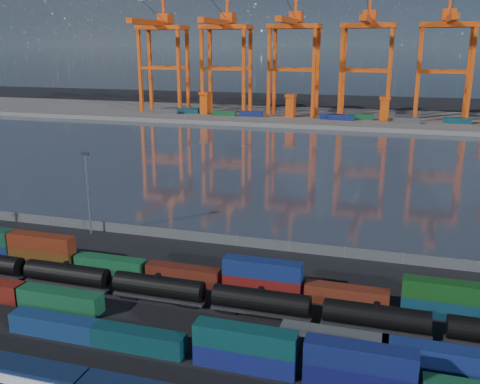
# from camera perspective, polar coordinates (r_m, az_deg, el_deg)

# --- Properties ---
(ground) EXTENTS (700.00, 700.00, 0.00)m
(ground) POSITION_cam_1_polar(r_m,az_deg,el_deg) (77.22, -6.61, -12.93)
(ground) COLOR black
(ground) RESTS_ON ground
(harbor_water) EXTENTS (700.00, 700.00, 0.00)m
(harbor_water) POSITION_cam_1_polar(r_m,az_deg,el_deg) (173.29, 7.19, 3.13)
(harbor_water) COLOR #2F3744
(harbor_water) RESTS_ON ground
(far_quay) EXTENTS (700.00, 70.00, 2.00)m
(far_quay) POSITION_cam_1_polar(r_m,az_deg,el_deg) (275.82, 10.96, 7.74)
(far_quay) COLOR #514F4C
(far_quay) RESTS_ON ground
(container_row_mid) EXTENTS (142.06, 2.66, 2.83)m
(container_row_mid) POSITION_cam_1_polar(r_m,az_deg,el_deg) (71.84, -2.55, -13.86)
(container_row_mid) COLOR #393B3D
(container_row_mid) RESTS_ON ground
(container_row_north) EXTENTS (141.70, 2.46, 5.25)m
(container_row_north) POSITION_cam_1_polar(r_m,az_deg,el_deg) (83.43, -0.54, -9.02)
(container_row_north) COLOR #121159
(container_row_north) RESTS_ON ground
(tanker_string) EXTENTS (122.67, 3.04, 4.36)m
(tanker_string) POSITION_cam_1_polar(r_m,az_deg,el_deg) (74.28, 8.19, -12.29)
(tanker_string) COLOR black
(tanker_string) RESTS_ON ground
(waterfront_fence) EXTENTS (160.12, 0.12, 2.20)m
(waterfront_fence) POSITION_cam_1_polar(r_m,az_deg,el_deg) (100.76, -0.33, -5.23)
(waterfront_fence) COLOR #595B5E
(waterfront_fence) RESTS_ON ground
(yard_light_mast) EXTENTS (1.60, 0.40, 16.60)m
(yard_light_mast) POSITION_cam_1_polar(r_m,az_deg,el_deg) (108.81, -15.94, 0.32)
(yard_light_mast) COLOR slate
(yard_light_mast) RESTS_ON ground
(gantry_cranes) EXTENTS (200.13, 48.24, 65.33)m
(gantry_cranes) POSITION_cam_1_polar(r_m,az_deg,el_deg) (267.73, 9.58, 15.97)
(gantry_cranes) COLOR #E04B0F
(gantry_cranes) RESTS_ON ground
(quay_containers) EXTENTS (172.58, 10.99, 2.60)m
(quay_containers) POSITION_cam_1_polar(r_m,az_deg,el_deg) (262.58, 8.23, 7.99)
(quay_containers) COLOR navy
(quay_containers) RESTS_ON far_quay
(straddle_carriers) EXTENTS (140.00, 7.00, 11.10)m
(straddle_carriers) POSITION_cam_1_polar(r_m,az_deg,el_deg) (265.40, 10.25, 8.97)
(straddle_carriers) COLOR #E04B0F
(straddle_carriers) RESTS_ON far_quay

